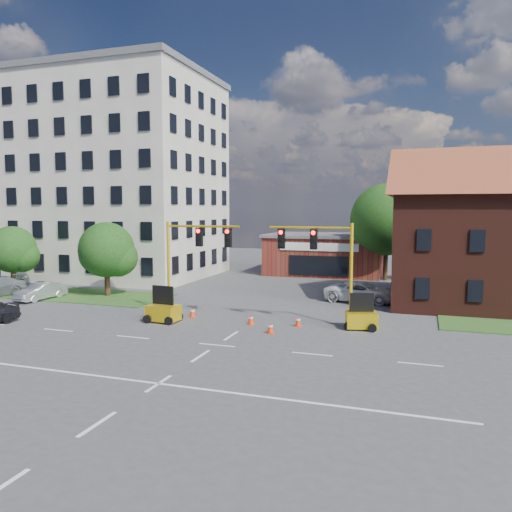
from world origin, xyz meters
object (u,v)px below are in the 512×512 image
(signal_mast_west, at_px, (191,257))
(trailer_west, at_px, (163,311))
(signal_mast_east, at_px, (323,261))
(trailer_east, at_px, (361,318))
(pickup_white, at_px, (361,292))

(signal_mast_west, relative_size, trailer_west, 2.86)
(signal_mast_east, distance_m, trailer_west, 10.36)
(trailer_east, distance_m, pickup_white, 8.74)
(signal_mast_west, bearing_deg, trailer_west, -112.37)
(signal_mast_west, xyz_separation_m, trailer_east, (11.02, -0.09, -3.28))
(trailer_west, bearing_deg, trailer_east, 14.86)
(signal_mast_east, height_order, pickup_white, signal_mast_east)
(trailer_west, xyz_separation_m, pickup_white, (10.87, 10.76, 0.08))
(trailer_east, relative_size, pickup_white, 0.37)
(signal_mast_east, height_order, trailer_east, signal_mast_east)
(trailer_west, distance_m, pickup_white, 15.30)
(trailer_east, height_order, pickup_white, trailer_east)
(signal_mast_west, distance_m, trailer_west, 4.00)
(trailer_east, bearing_deg, signal_mast_west, 164.59)
(pickup_white, bearing_deg, signal_mast_east, 176.69)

